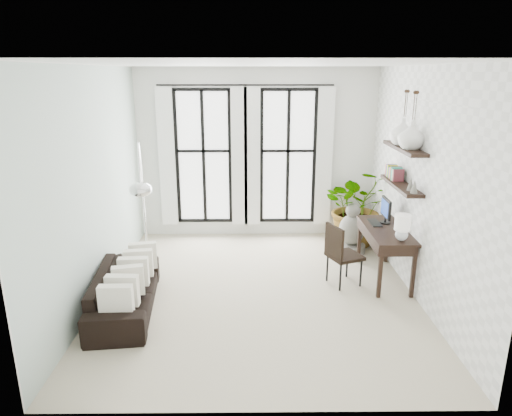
{
  "coord_description": "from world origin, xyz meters",
  "views": [
    {
      "loc": [
        -0.09,
        -6.09,
        3.1
      ],
      "look_at": [
        -0.03,
        0.3,
        1.19
      ],
      "focal_mm": 32.0,
      "sensor_mm": 36.0,
      "label": 1
    }
  ],
  "objects_px": {
    "buddha": "(352,232)",
    "sofa": "(125,291)",
    "arc_lamp": "(141,174)",
    "desk_chair": "(340,251)",
    "plant": "(358,206)",
    "desk": "(386,234)"
  },
  "relations": [
    {
      "from": "desk",
      "to": "desk_chair",
      "type": "xyz_separation_m",
      "value": [
        -0.72,
        -0.16,
        -0.21
      ]
    },
    {
      "from": "plant",
      "to": "arc_lamp",
      "type": "relative_size",
      "value": 0.68
    },
    {
      "from": "sofa",
      "to": "buddha",
      "type": "height_order",
      "value": "buddha"
    },
    {
      "from": "desk_chair",
      "to": "arc_lamp",
      "type": "distance_m",
      "value": 3.15
    },
    {
      "from": "desk_chair",
      "to": "arc_lamp",
      "type": "height_order",
      "value": "arc_lamp"
    },
    {
      "from": "plant",
      "to": "desk_chair",
      "type": "xyz_separation_m",
      "value": [
        -0.65,
        -1.72,
        -0.19
      ]
    },
    {
      "from": "buddha",
      "to": "sofa",
      "type": "bearing_deg",
      "value": -149.7
    },
    {
      "from": "plant",
      "to": "buddha",
      "type": "distance_m",
      "value": 0.58
    },
    {
      "from": "sofa",
      "to": "desk",
      "type": "relative_size",
      "value": 1.36
    },
    {
      "from": "desk_chair",
      "to": "plant",
      "type": "bearing_deg",
      "value": 46.65
    },
    {
      "from": "sofa",
      "to": "desk_chair",
      "type": "bearing_deg",
      "value": -82.24
    },
    {
      "from": "desk_chair",
      "to": "buddha",
      "type": "distance_m",
      "value": 1.38
    },
    {
      "from": "plant",
      "to": "buddha",
      "type": "relative_size",
      "value": 1.62
    },
    {
      "from": "plant",
      "to": "desk_chair",
      "type": "height_order",
      "value": "plant"
    },
    {
      "from": "sofa",
      "to": "plant",
      "type": "xyz_separation_m",
      "value": [
        3.67,
        2.46,
        0.46
      ]
    },
    {
      "from": "buddha",
      "to": "plant",
      "type": "bearing_deg",
      "value": 65.62
    },
    {
      "from": "plant",
      "to": "buddha",
      "type": "xyz_separation_m",
      "value": [
        -0.19,
        -0.42,
        -0.35
      ]
    },
    {
      "from": "buddha",
      "to": "desk_chair",
      "type": "bearing_deg",
      "value": -109.41
    },
    {
      "from": "arc_lamp",
      "to": "buddha",
      "type": "relative_size",
      "value": 2.39
    },
    {
      "from": "desk",
      "to": "desk_chair",
      "type": "bearing_deg",
      "value": -167.38
    },
    {
      "from": "buddha",
      "to": "desk",
      "type": "bearing_deg",
      "value": -76.93
    },
    {
      "from": "arc_lamp",
      "to": "desk_chair",
      "type": "bearing_deg",
      "value": -3.44
    }
  ]
}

